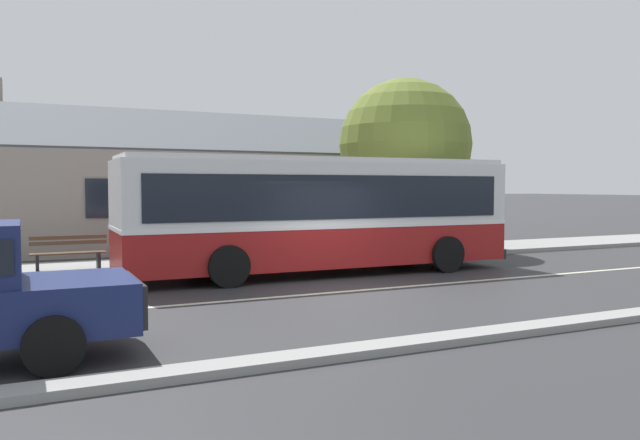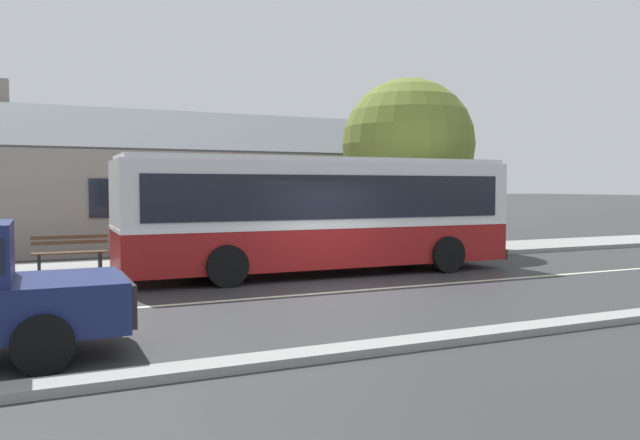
# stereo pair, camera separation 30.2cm
# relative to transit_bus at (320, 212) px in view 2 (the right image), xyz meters

# --- Properties ---
(ground_plane) EXTENTS (300.00, 300.00, 0.00)m
(ground_plane) POSITION_rel_transit_bus_xyz_m (-0.51, -2.90, -1.68)
(ground_plane) COLOR #2D2D30
(sidewalk_far) EXTENTS (60.00, 3.00, 0.15)m
(sidewalk_far) POSITION_rel_transit_bus_xyz_m (-0.51, 3.10, -1.60)
(sidewalk_far) COLOR gray
(sidewalk_far) RESTS_ON ground
(curb_near) EXTENTS (60.00, 0.50, 0.12)m
(curb_near) POSITION_rel_transit_bus_xyz_m (-0.51, -7.65, -1.62)
(curb_near) COLOR gray
(curb_near) RESTS_ON ground
(lane_divider_stripe) EXTENTS (60.00, 0.16, 0.01)m
(lane_divider_stripe) POSITION_rel_transit_bus_xyz_m (-0.51, -2.90, -1.68)
(lane_divider_stripe) COLOR beige
(lane_divider_stripe) RESTS_ON ground
(community_building) EXTENTS (22.04, 10.65, 6.66)m
(community_building) POSITION_rel_transit_bus_xyz_m (-2.37, 11.84, 0.25)
(community_building) COLOR gray
(community_building) RESTS_ON ground
(transit_bus) EXTENTS (10.73, 2.86, 3.12)m
(transit_bus) POSITION_rel_transit_bus_xyz_m (0.00, 0.00, 0.00)
(transit_bus) COLOR maroon
(transit_bus) RESTS_ON ground
(bench_by_building) EXTENTS (1.89, 0.51, 0.94)m
(bench_by_building) POSITION_rel_transit_bus_xyz_m (-6.21, 2.42, -1.10)
(bench_by_building) COLOR brown
(bench_by_building) RESTS_ON sidewalk_far
(street_tree_primary) EXTENTS (4.80, 4.80, 6.27)m
(street_tree_primary) POSITION_rel_transit_bus_xyz_m (5.32, 4.02, 2.00)
(street_tree_primary) COLOR #4C3828
(street_tree_primary) RESTS_ON ground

